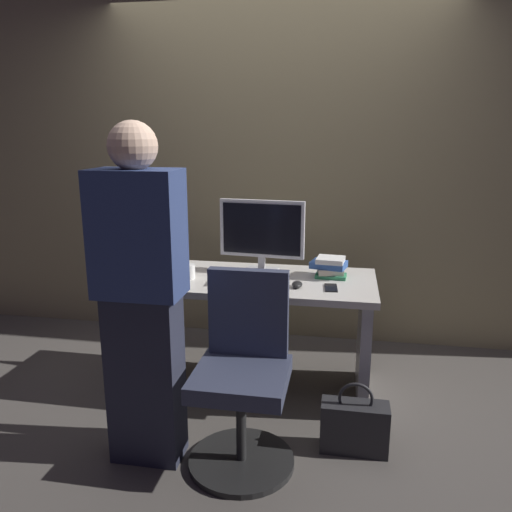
{
  "coord_description": "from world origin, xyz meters",
  "views": [
    {
      "loc": [
        0.51,
        -2.9,
        1.59
      ],
      "look_at": [
        0.0,
        -0.05,
        0.87
      ],
      "focal_mm": 35.39,
      "sensor_mm": 36.0,
      "label": 1
    }
  ],
  "objects_px": {
    "keyboard": "(246,283)",
    "person_at_desk": "(141,297)",
    "monitor": "(262,232)",
    "cup_by_monitor": "(180,262)",
    "handbag": "(354,426)",
    "cup_near_keyboard": "(189,271)",
    "mouse": "(297,284)",
    "desk": "(257,312)",
    "book_stack": "(330,266)",
    "cell_phone": "(331,288)",
    "office_chair": "(243,379)"
  },
  "relations": [
    {
      "from": "keyboard",
      "to": "person_at_desk",
      "type": "bearing_deg",
      "value": -121.82
    },
    {
      "from": "monitor",
      "to": "cup_by_monitor",
      "type": "relative_size",
      "value": 5.96
    },
    {
      "from": "keyboard",
      "to": "handbag",
      "type": "xyz_separation_m",
      "value": [
        0.64,
        -0.42,
        -0.6
      ]
    },
    {
      "from": "cup_by_monitor",
      "to": "handbag",
      "type": "distance_m",
      "value": 1.46
    },
    {
      "from": "monitor",
      "to": "cup_by_monitor",
      "type": "height_order",
      "value": "monitor"
    },
    {
      "from": "cup_near_keyboard",
      "to": "mouse",
      "type": "bearing_deg",
      "value": -5.52
    },
    {
      "from": "desk",
      "to": "monitor",
      "type": "distance_m",
      "value": 0.5
    },
    {
      "from": "cup_near_keyboard",
      "to": "book_stack",
      "type": "xyz_separation_m",
      "value": [
        0.84,
        0.18,
        0.02
      ]
    },
    {
      "from": "desk",
      "to": "monitor",
      "type": "relative_size",
      "value": 2.63
    },
    {
      "from": "person_at_desk",
      "to": "cell_phone",
      "type": "bearing_deg",
      "value": 37.53
    },
    {
      "from": "office_chair",
      "to": "cell_phone",
      "type": "bearing_deg",
      "value": 56.69
    },
    {
      "from": "person_at_desk",
      "to": "keyboard",
      "type": "distance_m",
      "value": 0.75
    },
    {
      "from": "book_stack",
      "to": "handbag",
      "type": "distance_m",
      "value": 0.95
    },
    {
      "from": "book_stack",
      "to": "desk",
      "type": "bearing_deg",
      "value": -167.3
    },
    {
      "from": "cup_near_keyboard",
      "to": "book_stack",
      "type": "relative_size",
      "value": 0.37
    },
    {
      "from": "book_stack",
      "to": "office_chair",
      "type": "bearing_deg",
      "value": -114.35
    },
    {
      "from": "mouse",
      "to": "cell_phone",
      "type": "relative_size",
      "value": 0.69
    },
    {
      "from": "office_chair",
      "to": "mouse",
      "type": "relative_size",
      "value": 9.4
    },
    {
      "from": "cell_phone",
      "to": "handbag",
      "type": "distance_m",
      "value": 0.75
    },
    {
      "from": "keyboard",
      "to": "monitor",
      "type": "bearing_deg",
      "value": 79.45
    },
    {
      "from": "office_chair",
      "to": "person_at_desk",
      "type": "relative_size",
      "value": 0.57
    },
    {
      "from": "desk",
      "to": "monitor",
      "type": "xyz_separation_m",
      "value": [
        0.0,
        0.15,
        0.48
      ]
    },
    {
      "from": "keyboard",
      "to": "handbag",
      "type": "bearing_deg",
      "value": -35.36
    },
    {
      "from": "keyboard",
      "to": "desk",
      "type": "bearing_deg",
      "value": 72.38
    },
    {
      "from": "cup_by_monitor",
      "to": "book_stack",
      "type": "bearing_deg",
      "value": -0.62
    },
    {
      "from": "person_at_desk",
      "to": "mouse",
      "type": "bearing_deg",
      "value": 44.15
    },
    {
      "from": "desk",
      "to": "cup_near_keyboard",
      "type": "height_order",
      "value": "cup_near_keyboard"
    },
    {
      "from": "desk",
      "to": "cell_phone",
      "type": "distance_m",
      "value": 0.52
    },
    {
      "from": "person_at_desk",
      "to": "cell_phone",
      "type": "xyz_separation_m",
      "value": [
        0.86,
        0.66,
        -0.11
      ]
    },
    {
      "from": "cup_near_keyboard",
      "to": "cup_by_monitor",
      "type": "height_order",
      "value": "cup_by_monitor"
    },
    {
      "from": "keyboard",
      "to": "mouse",
      "type": "height_order",
      "value": "mouse"
    },
    {
      "from": "cup_by_monitor",
      "to": "person_at_desk",
      "type": "bearing_deg",
      "value": -82.66
    },
    {
      "from": "monitor",
      "to": "keyboard",
      "type": "bearing_deg",
      "value": -98.54
    },
    {
      "from": "desk",
      "to": "mouse",
      "type": "distance_m",
      "value": 0.38
    },
    {
      "from": "desk",
      "to": "keyboard",
      "type": "xyz_separation_m",
      "value": [
        -0.04,
        -0.15,
        0.23
      ]
    },
    {
      "from": "cup_near_keyboard",
      "to": "person_at_desk",
      "type": "bearing_deg",
      "value": -90.08
    },
    {
      "from": "cup_near_keyboard",
      "to": "handbag",
      "type": "height_order",
      "value": "cup_near_keyboard"
    },
    {
      "from": "office_chair",
      "to": "cell_phone",
      "type": "relative_size",
      "value": 6.53
    },
    {
      "from": "desk",
      "to": "mouse",
      "type": "height_order",
      "value": "mouse"
    },
    {
      "from": "monitor",
      "to": "cell_phone",
      "type": "distance_m",
      "value": 0.58
    },
    {
      "from": "person_at_desk",
      "to": "mouse",
      "type": "xyz_separation_m",
      "value": [
        0.67,
        0.65,
        -0.1
      ]
    },
    {
      "from": "book_stack",
      "to": "handbag",
      "type": "height_order",
      "value": "book_stack"
    },
    {
      "from": "keyboard",
      "to": "cup_near_keyboard",
      "type": "distance_m",
      "value": 0.38
    },
    {
      "from": "desk",
      "to": "office_chair",
      "type": "xyz_separation_m",
      "value": [
        0.06,
        -0.72,
        -0.07
      ]
    },
    {
      "from": "office_chair",
      "to": "cell_phone",
      "type": "xyz_separation_m",
      "value": [
        0.39,
        0.59,
        0.3
      ]
    },
    {
      "from": "monitor",
      "to": "book_stack",
      "type": "distance_m",
      "value": 0.47
    },
    {
      "from": "desk",
      "to": "handbag",
      "type": "distance_m",
      "value": 0.91
    },
    {
      "from": "desk",
      "to": "cell_phone",
      "type": "bearing_deg",
      "value": -16.51
    },
    {
      "from": "cell_phone",
      "to": "mouse",
      "type": "bearing_deg",
      "value": 179.06
    },
    {
      "from": "mouse",
      "to": "handbag",
      "type": "bearing_deg",
      "value": -50.92
    }
  ]
}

